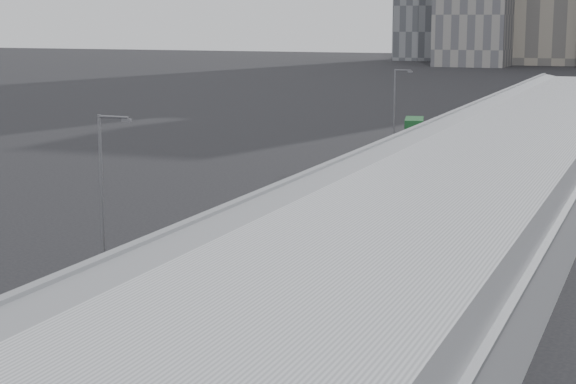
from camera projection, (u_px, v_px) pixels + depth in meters
The scene contains 21 objects.
sidewalk at pixel (414, 248), 62.59m from camera, with size 10.00×170.00×0.12m, color gray.
lane_line at pixel (266, 236), 66.43m from camera, with size 0.12×160.00×0.02m, color gold.
depot at pixel (477, 201), 60.51m from camera, with size 12.45×160.40×7.20m.
bus_2 at pixel (156, 299), 45.70m from camera, with size 3.03×13.68×3.99m.
bus_3 at pixel (269, 240), 58.43m from camera, with size 2.84×12.71×3.71m.
bus_4 at pixel (356, 196), 72.45m from camera, with size 3.33×13.16×3.81m.
bus_5 at pixel (399, 173), 83.57m from camera, with size 3.05×12.80×3.72m.
bus_6 at pixel (435, 150), 97.97m from camera, with size 2.86×12.84×3.74m.
bus_7 at pixel (469, 135), 110.64m from camera, with size 3.41×12.85×3.71m.
bus_8 at pixel (489, 124), 121.70m from camera, with size 2.94×13.20×3.86m.
bus_9 at pixel (506, 113), 135.34m from camera, with size 2.89×12.97×3.79m.
bus_10 at pixel (524, 105), 149.23m from camera, with size 3.67×12.59×3.63m.
tree_1 at pixel (180, 297), 38.90m from camera, with size 1.65×1.65×4.60m.
tree_2 at pixel (367, 199), 62.59m from camera, with size 1.74×1.74×4.12m.
tree_3 at pixel (442, 152), 82.62m from camera, with size 1.80×1.80×4.40m.
tree_4 at pixel (496, 118), 108.52m from camera, with size 2.36×2.36×4.91m.
tree_5 at pixel (533, 104), 132.72m from camera, with size 1.15×1.15×3.82m.
street_lamp_near at pixel (104, 191), 52.29m from camera, with size 2.04×0.22×9.74m.
street_lamp_far at pixel (396, 105), 106.40m from camera, with size 2.04×0.22×9.30m.
shipping_container at pixel (414, 131), 115.83m from camera, with size 2.16×5.72×2.95m, color #154620.
suv at pixel (455, 119), 135.71m from camera, with size 2.55×5.53×1.54m, color black.
Camera 1 is at (23.98, -4.63, 14.84)m, focal length 60.00 mm.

